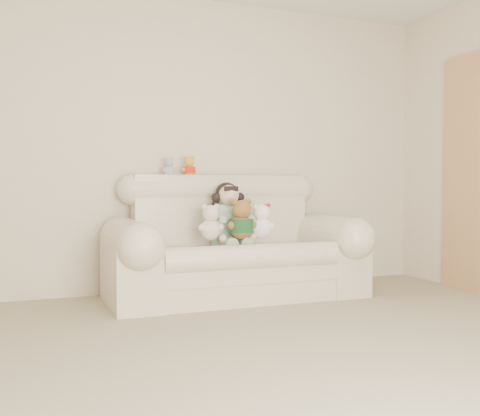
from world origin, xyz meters
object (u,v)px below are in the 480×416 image
Objects in this scene: brown_teddy at (241,215)px; cream_teddy at (210,219)px; seated_child at (228,214)px; white_cat at (261,217)px; sofa at (236,236)px.

cream_teddy is at bearing -179.70° from brown_teddy.
seated_child reaches higher than white_cat.
seated_child is at bearing 37.67° from cream_teddy.
white_cat is 1.02× the size of cream_teddy.
sofa is 0.27m from white_cat.
seated_child reaches higher than brown_teddy.
cream_teddy is at bearing -138.08° from seated_child.
brown_teddy is 0.25m from cream_teddy.
seated_child is 0.29m from cream_teddy.
seated_child is 1.64× the size of cream_teddy.
white_cat is (0.18, 0.02, -0.02)m from brown_teddy.
brown_teddy reaches higher than cream_teddy.
white_cat is at bearing -5.57° from cream_teddy.
white_cat is 0.43m from cream_teddy.
sofa is at bearing 97.61° from brown_teddy.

